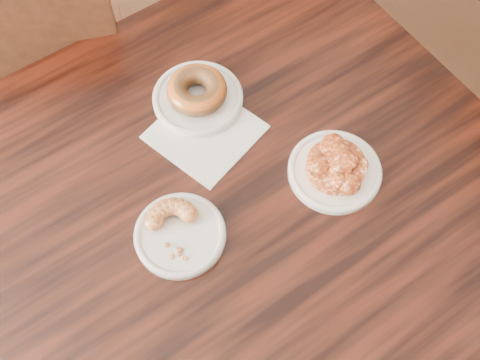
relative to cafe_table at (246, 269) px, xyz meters
name	(u,v)px	position (x,y,z in m)	size (l,w,h in m)	color
floor	(226,227)	(0.06, 0.27, -0.38)	(5.00, 5.00, 0.00)	black
cafe_table	(246,269)	(0.00, 0.00, 0.00)	(0.94, 0.94, 0.75)	black
chair_far	(40,65)	(-0.27, 0.69, 0.08)	(0.49, 0.49, 0.90)	black
napkin	(205,132)	(-0.02, 0.15, 0.38)	(0.17, 0.17, 0.00)	silver
plate_donut	(198,98)	(-0.01, 0.21, 0.39)	(0.17, 0.17, 0.01)	silver
plate_cruller	(180,235)	(-0.13, -0.03, 0.38)	(0.15, 0.15, 0.01)	silver
plate_fritter	(334,171)	(0.15, -0.02, 0.38)	(0.16, 0.16, 0.01)	white
glazed_donut	(197,90)	(-0.01, 0.21, 0.41)	(0.11, 0.11, 0.04)	brown
apple_fritter	(336,165)	(0.15, -0.02, 0.40)	(0.14, 0.14, 0.03)	#4E1808
cruller_fragment	(179,230)	(-0.13, -0.03, 0.40)	(0.10, 0.10, 0.03)	maroon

